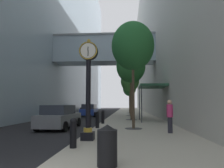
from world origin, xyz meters
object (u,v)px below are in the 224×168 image
object	(u,v)px
street_clock	(88,83)
car_blue_mid	(89,110)
bollard_third	(97,119)
street_tree_far	(129,89)
bollard_fourth	(103,116)
street_tree_mid_near	(131,66)
street_tree_mid_far	(130,81)
pedestrian_walking	(170,115)
bollard_second	(89,124)
car_black_far	(88,109)
car_grey_near	(60,117)
trash_bin	(107,145)
bollard_nearest	(73,132)
street_tree_near	(133,46)

from	to	relation	value
street_clock	car_blue_mid	bearing A→B (deg)	100.18
bollard_third	street_tree_far	bearing A→B (deg)	83.92
bollard_fourth	street_tree_mid_near	xyz separation A→B (m)	(2.35, 4.18, 4.78)
street_clock	street_tree_mid_far	bearing A→B (deg)	83.64
street_tree_mid_near	pedestrian_walking	xyz separation A→B (m)	(1.93, -9.23, -4.38)
bollard_second	street_tree_mid_far	size ratio (longest dim) A/B	0.18
street_tree_mid_near	car_black_far	size ratio (longest dim) A/B	1.50
street_tree_mid_far	street_tree_far	xyz separation A→B (m)	(0.00, 7.40, -0.48)
street_tree_mid_far	car_blue_mid	size ratio (longest dim) A/B	1.44
car_blue_mid	car_grey_near	bearing A→B (deg)	-88.08
street_tree_mid_far	pedestrian_walking	bearing A→B (deg)	-83.37
street_tree_mid_far	bollard_third	bearing A→B (deg)	-99.11
bollard_third	street_tree_far	xyz separation A→B (m)	(2.35, 22.04, 3.57)
bollard_fourth	street_clock	bearing A→B (deg)	-88.35
trash_bin	car_blue_mid	bearing A→B (deg)	101.49
trash_bin	car_grey_near	distance (m)	9.84
street_tree_mid_near	street_tree_mid_far	size ratio (longest dim) A/B	1.16
bollard_nearest	street_tree_near	xyz separation A→B (m)	(2.35, 5.97, 4.81)
bollard_nearest	trash_bin	xyz separation A→B (m)	(1.44, -2.10, -0.03)
street_clock	bollard_fourth	bearing A→B (deg)	91.65
bollard_nearest	street_tree_mid_near	distance (m)	14.39
street_tree_near	street_tree_mid_near	world-z (taller)	street_tree_mid_near
trash_bin	bollard_fourth	bearing A→B (deg)	97.25
bollard_nearest	street_tree_mid_far	world-z (taller)	street_tree_mid_far
bollard_nearest	street_tree_mid_near	size ratio (longest dim) A/B	0.15
street_tree_mid_far	street_tree_far	distance (m)	7.42
bollard_second	car_grey_near	distance (m)	4.65
car_black_far	street_tree_mid_far	bearing A→B (deg)	-52.92
bollard_fourth	car_blue_mid	distance (m)	12.14
bollard_second	pedestrian_walking	bearing A→B (deg)	14.14
trash_bin	car_black_far	world-z (taller)	car_black_far
bollard_nearest	street_tree_near	size ratio (longest dim) A/B	0.15
street_tree_mid_far	car_black_far	distance (m)	13.45
car_grey_near	car_blue_mid	size ratio (longest dim) A/B	1.12
street_tree_mid_far	car_blue_mid	bearing A→B (deg)	178.78
bollard_nearest	pedestrian_walking	distance (m)	5.97
street_clock	street_tree_mid_near	distance (m)	12.24
car_blue_mid	street_clock	bearing A→B (deg)	-79.82
car_grey_near	street_tree_far	bearing A→B (deg)	76.55
car_black_far	street_tree_near	bearing A→B (deg)	-72.81
street_tree_near	street_tree_far	world-z (taller)	street_tree_near
street_tree_mid_far	car_blue_mid	world-z (taller)	street_tree_mid_far
bollard_third	pedestrian_walking	size ratio (longest dim) A/B	0.60
street_tree_mid_near	trash_bin	bearing A→B (deg)	-93.37
car_grey_near	street_tree_mid_near	bearing A→B (deg)	52.10
pedestrian_walking	car_black_far	xyz separation A→B (m)	(-9.68, 26.88, -0.30)
bollard_nearest	car_blue_mid	distance (m)	21.13
street_tree_mid_far	car_blue_mid	distance (m)	6.84
street_tree_near	car_grey_near	bearing A→B (deg)	170.72
street_tree_near	trash_bin	world-z (taller)	street_tree_near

